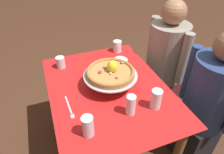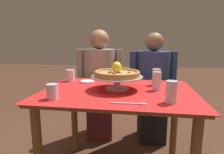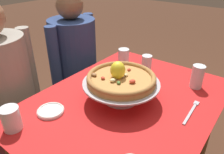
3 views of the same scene
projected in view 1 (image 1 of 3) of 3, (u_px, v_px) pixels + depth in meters
ground_plane at (109, 146)px, 1.90m from camera, size 14.00×14.00×0.00m
dining_table at (108, 99)px, 1.53m from camera, size 1.13×0.84×0.74m
pizza_stand at (111, 78)px, 1.43m from camera, size 0.39×0.39×0.10m
pizza at (111, 72)px, 1.39m from camera, size 0.34×0.34×0.11m
water_glass_side_right at (131, 106)px, 1.22m from camera, size 0.06×0.06×0.14m
water_glass_back_right at (156, 100)px, 1.26m from camera, size 0.07×0.07×0.14m
water_glass_front_left at (61, 63)px, 1.64m from camera, size 0.07×0.07×0.10m
water_glass_back_left at (117, 47)px, 1.86m from camera, size 0.08×0.08×0.11m
water_glass_front_right at (88, 127)px, 1.09m from camera, size 0.07×0.07×0.13m
side_plate at (120, 60)px, 1.74m from camera, size 0.13×0.13×0.02m
dinner_fork at (70, 108)px, 1.28m from camera, size 0.21×0.03×0.01m
diner_left at (164, 64)px, 1.96m from camera, size 0.51×0.40×1.23m
diner_right at (206, 106)px, 1.53m from camera, size 0.51×0.40×1.20m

